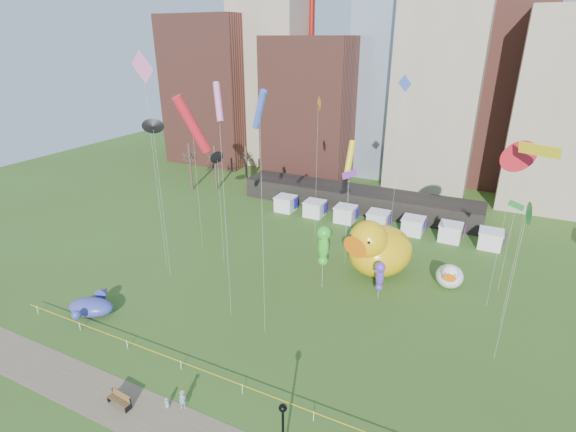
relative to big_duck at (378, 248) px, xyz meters
The scene contains 29 objects.
ground 23.27m from the big_duck, 100.99° to the right, with size 160.00×160.00×0.00m, color #375119.
skyline 42.55m from the big_duck, 93.19° to the left, with size 101.00×23.00×68.00m.
pavilion 21.20m from the big_duck, 113.40° to the left, with size 38.00×6.00×3.20m, color black.
vendor_tents 13.99m from the big_duck, 104.14° to the left, with size 33.24×2.80×2.40m.
bare_trees 38.94m from the big_duck, 152.58° to the left, with size 8.44×6.44×8.50m.
caution_tape 23.19m from the big_duck, 100.99° to the right, with size 50.00×0.06×0.90m.
big_duck is the anchor object (origin of this frame).
small_duck 8.29m from the big_duck, ahead, with size 3.16×4.13×3.11m.
seahorse_green 7.50m from the big_duck, 129.66° to the right, with size 2.05×2.28×7.45m.
seahorse_purple 5.26m from the big_duck, 72.24° to the right, with size 1.29×1.54×4.40m.
whale_inflatable 31.00m from the big_duck, 139.26° to the right, with size 5.13×5.84×2.03m.
park_bench 30.27m from the big_duck, 113.65° to the right, with size 2.09×0.84×1.04m.
lamppost 26.54m from the big_duck, 87.63° to the right, with size 0.53×0.53×5.07m.
woman 27.04m from the big_duck, 106.45° to the right, with size 0.53×0.35×1.44m, color silver.
toddler 27.86m from the big_duck, 108.39° to the right, with size 0.31×0.23×0.91m, color silver.
kite_0 17.49m from the big_duck, ahead, with size 2.29×2.28×17.36m.
kite_1 25.04m from the big_duck, 126.89° to the right, with size 1.65×1.75×22.44m.
kite_2 20.94m from the big_duck, 163.49° to the right, with size 0.41×1.35×13.91m.
kite_3 19.21m from the big_duck, 36.12° to the right, with size 0.38×1.68×14.42m.
kite_4 13.00m from the big_duck, 128.82° to the left, with size 0.93×2.84×13.49m.
kite_5 17.70m from the big_duck, 89.51° to the left, with size 1.18×1.49×21.98m.
kite_6 18.38m from the big_duck, 155.17° to the left, with size 1.04×1.49×19.26m.
kite_7 9.04m from the big_duck, 168.01° to the left, with size 1.18×2.39×11.79m.
kite_8 26.12m from the big_duck, behind, with size 3.54×4.06×19.74m.
kite_9 31.58m from the big_duck, 158.13° to the right, with size 3.32×0.54×24.63m.
kite_10 27.82m from the big_duck, 153.82° to the right, with size 1.44×0.88×18.11m.
kite_11 14.83m from the big_duck, 10.32° to the left, with size 1.55×1.61×10.33m.
kite_12 19.60m from the big_duck, 16.04° to the right, with size 3.19×1.69×17.64m.
kite_13 23.85m from the big_duck, 113.18° to the right, with size 1.86×1.42×22.22m.
Camera 1 is at (14.53, -21.76, 25.78)m, focal length 27.00 mm.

